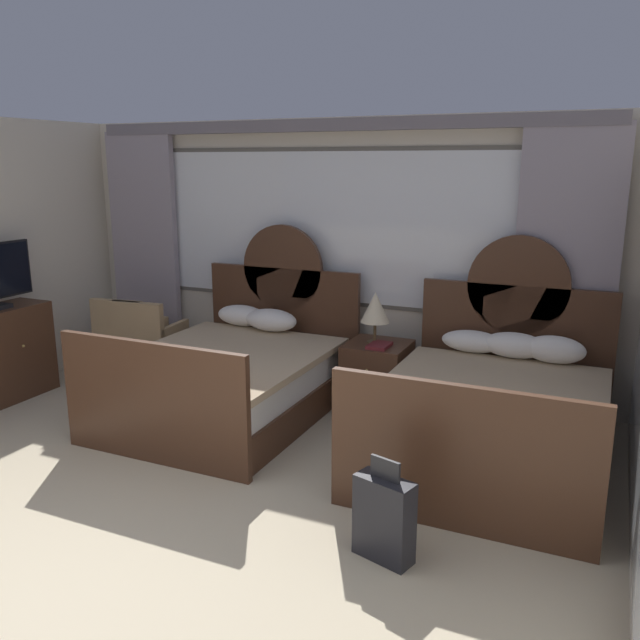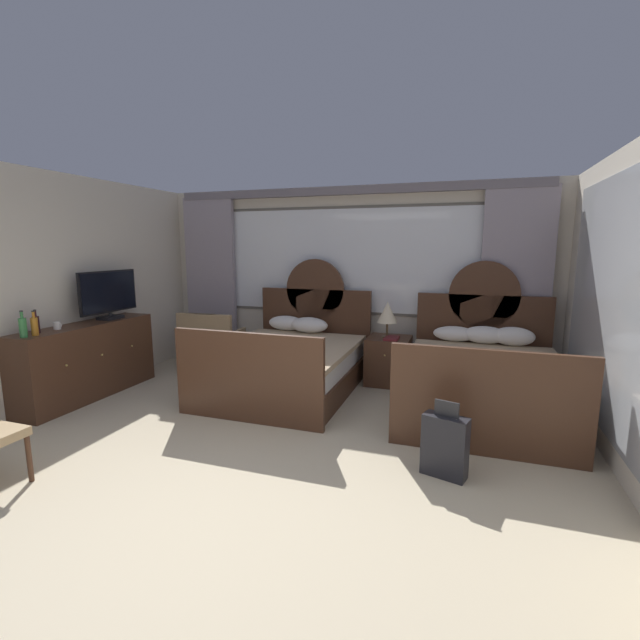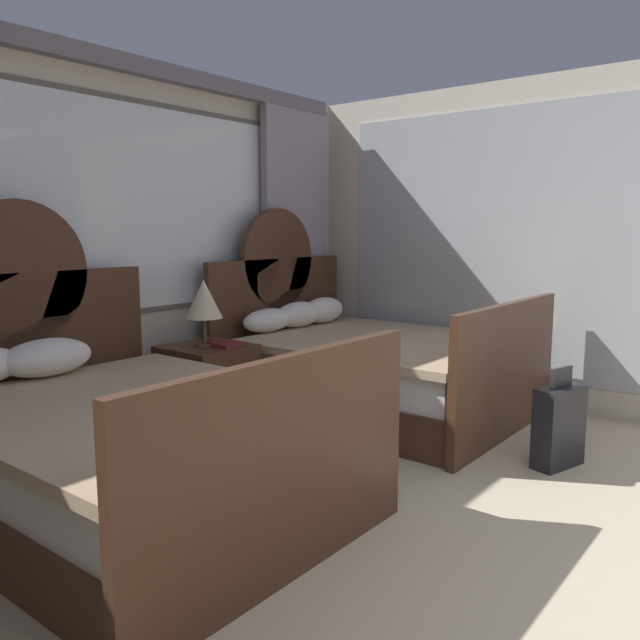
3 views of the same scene
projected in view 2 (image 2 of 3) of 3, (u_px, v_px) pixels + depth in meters
The scene contains 18 objects.
ground_plane at pixel (189, 525), 2.92m from camera, with size 24.00×24.00×0.00m, color #BCAD8E.
wall_back_window at pixel (348, 275), 6.46m from camera, with size 5.82×0.22×2.70m.
wall_left at pixel (60, 288), 5.23m from camera, with size 0.07×4.64×2.70m.
wall_right_mirror at pixel (635, 310), 3.41m from camera, with size 0.08×4.64×2.70m.
bed_near_window at pixel (289, 363), 5.64m from camera, with size 1.70×2.22×1.66m.
bed_near_mirror at pixel (482, 380), 4.90m from camera, with size 1.70×2.22×1.66m.
nightstand_between_beds at pixel (388, 360), 5.90m from camera, with size 0.56×0.59×0.63m.
table_lamp_on_nightstand at pixel (387, 313), 5.79m from camera, with size 0.27×0.27×0.48m.
book_on_nightstand at pixel (392, 338), 5.72m from camera, with size 0.18×0.26×0.03m.
dresser_minibar at pixel (88, 360), 5.36m from camera, with size 0.47×1.82×0.91m.
tv_flatscreen at pixel (109, 294), 5.58m from camera, with size 0.20×0.91×0.62m.
bottle_soda_green at pixel (23, 327), 4.49m from camera, with size 0.07×0.07×0.28m.
bottle_liquor_amber at pixel (34, 326), 4.59m from camera, with size 0.07×0.07×0.26m.
bottle_wine_dark at pixel (36, 324), 4.73m from camera, with size 0.07×0.07×0.26m.
cup_on_dresser at pixel (57, 326), 4.93m from camera, with size 0.11×0.08×0.08m.
armchair_by_window_left at pixel (218, 339), 6.50m from camera, with size 0.65×0.65×0.87m.
armchair_by_window_centre at pixel (203, 337), 6.59m from camera, with size 0.66×0.66×0.87m.
suitcase_on_floor at pixel (445, 446), 3.51m from camera, with size 0.38×0.25×0.63m.
Camera 2 is at (1.68, -2.23, 1.85)m, focal length 24.50 mm.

